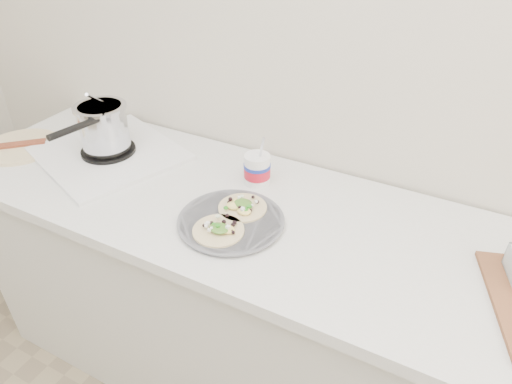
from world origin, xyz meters
The scene contains 5 objects.
counter centered at (0.00, 1.43, 0.45)m, with size 2.44×0.66×0.90m.
stove centered at (-0.77, 1.46, 0.98)m, with size 0.60×0.58×0.23m.
taco_plate centered at (-0.17, 1.32, 0.92)m, with size 0.31×0.31×0.04m.
tub centered at (-0.20, 1.55, 0.96)m, with size 0.09×0.09×0.20m.
bacon_plate centered at (-1.10, 1.35, 0.91)m, with size 0.28×0.28×0.02m.
Camera 1 is at (0.38, 0.43, 1.73)m, focal length 32.00 mm.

